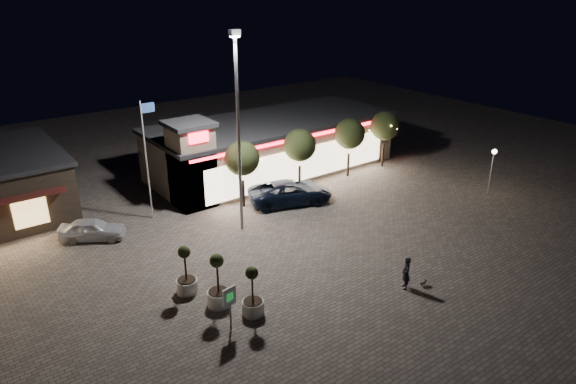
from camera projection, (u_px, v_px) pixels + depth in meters
ground at (292, 296)px, 26.18m from camera, size 90.00×90.00×0.00m
retail_building at (269, 146)px, 42.26m from camera, size 20.40×8.40×6.10m
floodlight_pole at (238, 123)px, 30.49m from camera, size 0.60×0.40×12.38m
flagpole at (147, 151)px, 32.93m from camera, size 0.95×0.10×8.00m
lamp_post_east at (493, 163)px, 37.68m from camera, size 0.36×0.36×3.48m
string_tree_a at (242, 158)px, 35.15m from camera, size 2.42×2.42×4.79m
string_tree_b at (300, 145)px, 37.89m from camera, size 2.42×2.42×4.79m
string_tree_c at (350, 134)px, 40.64m from camera, size 2.42×2.42×4.79m
string_tree_d at (385, 126)px, 42.83m from camera, size 2.42×2.42×4.79m
pickup_truck at (290, 192)px, 36.68m from camera, size 6.54×4.62×1.66m
white_sedan at (92, 229)px, 31.63m from camera, size 4.21×3.40×1.35m
pedestrian at (406, 273)px, 26.51m from camera, size 0.71×0.78×1.80m
dog at (424, 282)px, 26.97m from camera, size 0.46×0.20×0.24m
planter_left at (186, 278)px, 26.20m from camera, size 1.09×1.09×2.69m
planter_mid at (253, 300)px, 24.51m from camera, size 1.06×1.06×2.60m
planter_right at (218, 290)px, 25.15m from camera, size 1.16×1.16×2.86m
valet_sign at (230, 300)px, 23.24m from camera, size 0.72×0.18×2.18m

